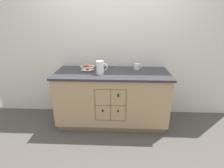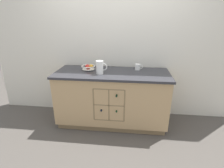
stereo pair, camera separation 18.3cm
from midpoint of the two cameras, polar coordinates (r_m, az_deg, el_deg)
The scene contains 6 objects.
ground_plane at distance 3.13m, azimuth 1.72°, elevation -12.08°, with size 14.00×14.00×0.00m, color #4C4742.
back_wall at distance 3.06m, azimuth 2.64°, elevation 12.85°, with size 4.40×0.06×2.55m, color silver.
kitchen_island at distance 2.90m, azimuth 1.81°, elevation -4.55°, with size 1.80×0.73×0.90m.
fruit_bowl at distance 2.90m, azimuth -5.88°, elevation 5.51°, with size 0.23×0.23×0.09m.
white_pitcher at distance 2.64m, azimuth -1.99°, elevation 5.54°, with size 0.17×0.11×0.20m.
ceramic_mug at distance 2.92m, azimuth 10.26°, elevation 5.50°, with size 0.13×0.09×0.09m.
Camera 2 is at (0.30, -2.61, 1.70)m, focal length 28.00 mm.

